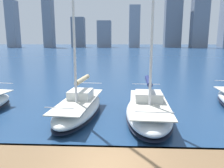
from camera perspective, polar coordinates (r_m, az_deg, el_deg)
dock_pier at (r=8.38m, az=-1.28°, el=-20.17°), size 28.00×2.80×0.60m
city_skyline at (r=167.49m, az=6.63°, el=16.09°), size 166.67×18.20×49.07m
sailboat_navy at (r=13.97m, az=9.53°, el=-6.48°), size 3.17×7.59×13.05m
sailboat_tan at (r=14.67m, az=-8.59°, el=-5.60°), size 3.10×7.57×12.97m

